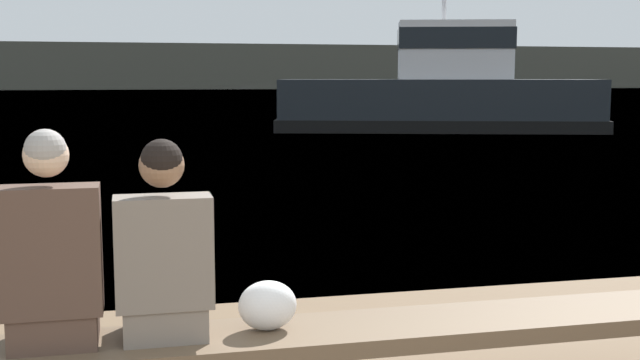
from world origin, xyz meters
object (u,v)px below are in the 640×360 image
Objects in this scene: person_right at (164,254)px; bench_main at (214,353)px; tugboat_red at (441,97)px; person_left at (51,255)px; shopping_bag at (267,305)px.

bench_main is at bearing 0.02° from person_right.
person_left is at bearing 170.78° from tugboat_red.
person_left is at bearing -179.94° from bench_main.
shopping_bag is 0.03× the size of tugboat_red.
person_left reaches higher than bench_main.
person_left is 0.09× the size of tugboat_red.
person_left is 23.02m from tugboat_red.
tugboat_red is at bearing 65.88° from shopping_bag.
shopping_bag is at bearing 3.08° from person_right.
person_right reaches higher than bench_main.
person_right is at bearing 0.08° from person_left.
person_right is (-0.23, -0.00, 0.50)m from bench_main.
bench_main is 5.99× the size of person_left.
bench_main is at bearing 0.06° from person_left.
tugboat_red reaches higher than person_right.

